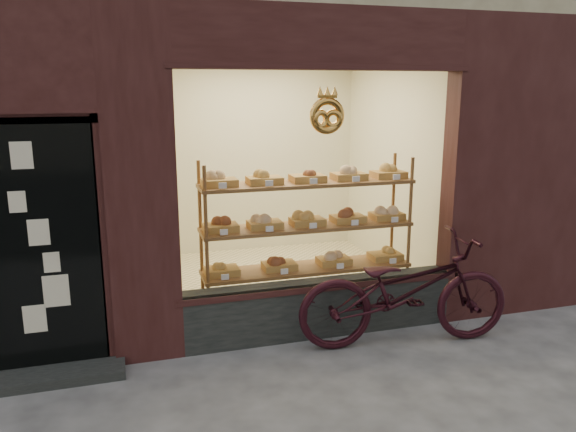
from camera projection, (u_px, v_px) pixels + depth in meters
name	position (u px, v px, depth m)	size (l,w,h in m)	color
display_shelf	(307.00, 237.00, 5.80)	(2.20, 0.45, 1.70)	brown
bicycle	(405.00, 290.00, 5.27)	(0.71, 2.04, 1.07)	black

